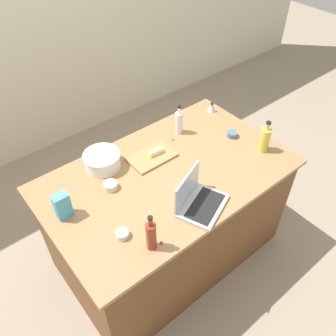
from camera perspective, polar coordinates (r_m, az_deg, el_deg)
name	(u,v)px	position (r m, az deg, el deg)	size (l,w,h in m)	color
ground_plane	(168,250)	(3.03, 0.00, -13.19)	(12.00, 12.00, 0.00)	gray
wall_back	(31,25)	(3.64, -21.40, 20.92)	(8.00, 0.10, 2.60)	beige
island_counter	(168,216)	(2.66, 0.00, -7.82)	(1.67, 1.02, 0.90)	brown
laptop	(198,200)	(2.12, 4.92, -5.16)	(0.37, 0.33, 0.22)	#B7B7BC
mixing_bowl_large	(102,160)	(2.39, -10.68, 1.29)	(0.25, 0.25, 0.11)	white
bottle_vinegar	(179,122)	(2.62, 1.80, 7.51)	(0.06, 0.06, 0.23)	white
bottle_oil	(265,139)	(2.54, 15.50, 4.58)	(0.07, 0.07, 0.24)	#DBC64C
bottle_soy	(151,235)	(1.88, -2.77, -10.90)	(0.06, 0.06, 0.25)	maroon
cutting_board	(152,157)	(2.44, -2.66, 1.79)	(0.32, 0.20, 0.02)	#AD7F4C
butter_stick_left	(156,152)	(2.44, -2.01, 2.62)	(0.11, 0.04, 0.04)	#F4E58C
ramekin_small	(111,186)	(2.25, -9.35, -2.86)	(0.09, 0.09, 0.04)	beige
ramekin_medium	(122,234)	(2.00, -7.45, -10.66)	(0.08, 0.08, 0.04)	beige
ramekin_wide	(232,134)	(2.67, 10.44, 5.43)	(0.08, 0.08, 0.04)	slate
kitchen_timer	(212,107)	(2.91, 7.13, 9.78)	(0.07, 0.07, 0.08)	#B2B2B7
candy_bag	(63,206)	(2.12, -16.80, -5.94)	(0.09, 0.06, 0.17)	#4CA5CC
candy_0	(207,199)	(2.18, 6.34, -5.02)	(0.02, 0.02, 0.02)	green
candy_1	(189,179)	(2.29, 3.36, -1.84)	(0.02, 0.02, 0.02)	orange
candy_2	(161,242)	(1.97, -1.08, -12.02)	(0.02, 0.02, 0.02)	red
candy_3	(221,205)	(2.15, 8.57, -6.04)	(0.02, 0.02, 0.02)	yellow
candy_4	(173,140)	(2.59, 0.79, 4.63)	(0.01, 0.01, 0.01)	orange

